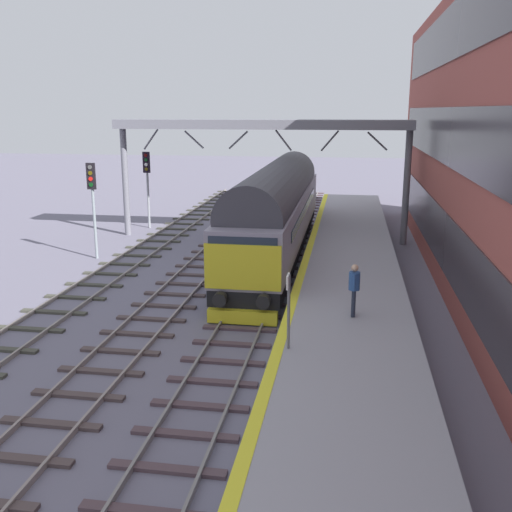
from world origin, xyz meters
TOP-DOWN VIEW (x-y plane):
  - ground_plane at (0.00, 0.00)m, footprint 140.00×140.00m
  - track_main at (0.00, 0.00)m, footprint 2.50×60.00m
  - track_adjacent_west at (-3.25, 0.00)m, footprint 2.50×60.00m
  - track_adjacent_far_west at (-6.98, -0.00)m, footprint 2.50×60.00m
  - station_platform at (3.60, 0.00)m, footprint 4.00×44.00m
  - diesel_locomotive at (0.00, 5.99)m, footprint 2.74×19.14m
  - signal_post_mid at (-8.83, 4.46)m, footprint 0.44×0.22m
  - signal_post_far at (-8.83, 12.33)m, footprint 0.44×0.22m
  - platform_number_sign at (2.00, -7.60)m, footprint 0.10×0.44m
  - waiting_passenger at (3.73, -4.78)m, footprint 0.35×0.51m
  - overhead_footbridge at (-1.44, 10.14)m, footprint 16.28×2.00m

SIDE VIEW (x-z plane):
  - ground_plane at x=0.00m, z-range 0.00..0.00m
  - track_main at x=0.00m, z-range -0.02..0.13m
  - track_adjacent_west at x=-3.25m, z-range -0.02..0.13m
  - track_adjacent_far_west at x=-6.98m, z-range -0.02..0.13m
  - station_platform at x=3.60m, z-range 0.00..1.01m
  - waiting_passenger at x=3.73m, z-range 1.17..2.81m
  - platform_number_sign at x=2.00m, z-range 1.34..3.37m
  - diesel_locomotive at x=0.00m, z-range 0.14..4.83m
  - signal_post_far at x=-8.83m, z-range 0.71..5.43m
  - signal_post_mid at x=-8.83m, z-range 0.72..5.44m
  - overhead_footbridge at x=-1.44m, z-range 2.78..9.45m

